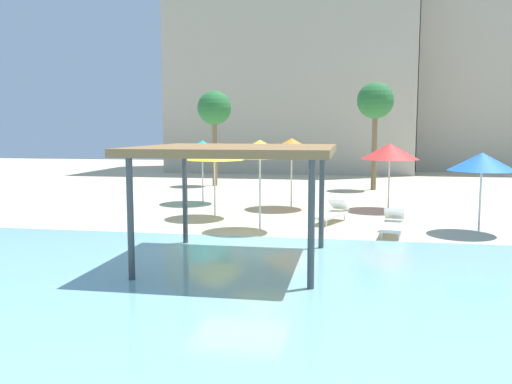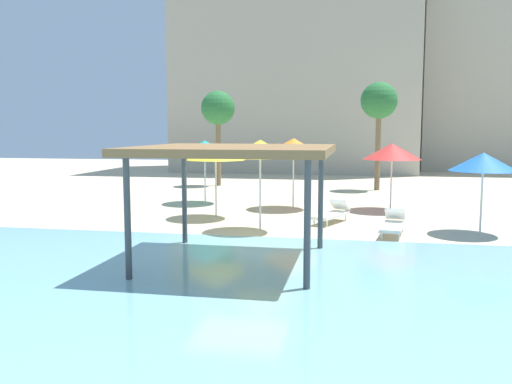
{
  "view_description": "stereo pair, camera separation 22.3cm",
  "coord_description": "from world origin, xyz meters",
  "px_view_note": "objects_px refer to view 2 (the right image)",
  "views": [
    {
      "loc": [
        2.86,
        -13.85,
        3.17
      ],
      "look_at": [
        0.08,
        2.0,
        1.3
      ],
      "focal_mm": 37.83,
      "sensor_mm": 36.0,
      "label": 1
    },
    {
      "loc": [
        3.08,
        -13.81,
        3.17
      ],
      "look_at": [
        0.08,
        2.0,
        1.3
      ],
      "focal_mm": 37.83,
      "sensor_mm": 36.0,
      "label": 2
    }
  ],
  "objects_px": {
    "lounge_chair_3": "(393,224)",
    "beach_umbrella_red_2": "(392,151)",
    "beach_umbrella_teal_5": "(205,148)",
    "beach_umbrella_blue_6": "(483,162)",
    "beach_umbrella_yellow_4": "(260,149)",
    "lounge_chair_2": "(333,213)",
    "beach_umbrella_orange_7": "(294,146)",
    "beach_umbrella_yellow_1": "(216,152)",
    "palm_tree_0": "(379,103)",
    "palm_tree_1": "(218,110)",
    "shade_pavilion": "(235,153)"
  },
  "relations": [
    {
      "from": "shade_pavilion",
      "to": "beach_umbrella_teal_5",
      "type": "bearing_deg",
      "value": 109.96
    },
    {
      "from": "beach_umbrella_orange_7",
      "to": "palm_tree_1",
      "type": "xyz_separation_m",
      "value": [
        -5.25,
        8.15,
        1.77
      ]
    },
    {
      "from": "shade_pavilion",
      "to": "lounge_chair_3",
      "type": "xyz_separation_m",
      "value": [
        3.91,
        4.33,
        -2.29
      ]
    },
    {
      "from": "beach_umbrella_teal_5",
      "to": "palm_tree_1",
      "type": "distance_m",
      "value": 7.63
    },
    {
      "from": "beach_umbrella_red_2",
      "to": "beach_umbrella_blue_6",
      "type": "xyz_separation_m",
      "value": [
        2.42,
        -4.46,
        -0.12
      ]
    },
    {
      "from": "palm_tree_0",
      "to": "palm_tree_1",
      "type": "xyz_separation_m",
      "value": [
        -8.78,
        0.65,
        -0.28
      ]
    },
    {
      "from": "beach_umbrella_yellow_1",
      "to": "palm_tree_0",
      "type": "bearing_deg",
      "value": 59.64
    },
    {
      "from": "beach_umbrella_teal_5",
      "to": "shade_pavilion",
      "type": "bearing_deg",
      "value": -70.04
    },
    {
      "from": "beach_umbrella_red_2",
      "to": "beach_umbrella_orange_7",
      "type": "height_order",
      "value": "beach_umbrella_orange_7"
    },
    {
      "from": "beach_umbrella_yellow_4",
      "to": "beach_umbrella_teal_5",
      "type": "height_order",
      "value": "beach_umbrella_yellow_4"
    },
    {
      "from": "palm_tree_1",
      "to": "shade_pavilion",
      "type": "bearing_deg",
      "value": -74.01
    },
    {
      "from": "beach_umbrella_teal_5",
      "to": "beach_umbrella_orange_7",
      "type": "bearing_deg",
      "value": -12.63
    },
    {
      "from": "beach_umbrella_red_2",
      "to": "palm_tree_1",
      "type": "bearing_deg",
      "value": 138.93
    },
    {
      "from": "beach_umbrella_yellow_4",
      "to": "palm_tree_1",
      "type": "relative_size",
      "value": 0.54
    },
    {
      "from": "beach_umbrella_yellow_1",
      "to": "lounge_chair_3",
      "type": "distance_m",
      "value": 6.77
    },
    {
      "from": "beach_umbrella_red_2",
      "to": "beach_umbrella_yellow_1",
      "type": "bearing_deg",
      "value": -154.57
    },
    {
      "from": "beach_umbrella_teal_5",
      "to": "beach_umbrella_blue_6",
      "type": "bearing_deg",
      "value": -26.59
    },
    {
      "from": "beach_umbrella_red_2",
      "to": "palm_tree_0",
      "type": "height_order",
      "value": "palm_tree_0"
    },
    {
      "from": "beach_umbrella_blue_6",
      "to": "beach_umbrella_orange_7",
      "type": "relative_size",
      "value": 0.88
    },
    {
      "from": "beach_umbrella_teal_5",
      "to": "palm_tree_0",
      "type": "xyz_separation_m",
      "value": [
        7.47,
        6.62,
        2.16
      ]
    },
    {
      "from": "shade_pavilion",
      "to": "palm_tree_0",
      "type": "distance_m",
      "value": 17.23
    },
    {
      "from": "beach_umbrella_yellow_4",
      "to": "beach_umbrella_blue_6",
      "type": "xyz_separation_m",
      "value": [
        6.7,
        0.76,
        -0.37
      ]
    },
    {
      "from": "beach_umbrella_teal_5",
      "to": "beach_umbrella_yellow_1",
      "type": "bearing_deg",
      "value": -68.11
    },
    {
      "from": "shade_pavilion",
      "to": "lounge_chair_2",
      "type": "bearing_deg",
      "value": 72.06
    },
    {
      "from": "shade_pavilion",
      "to": "lounge_chair_2",
      "type": "distance_m",
      "value": 6.88
    },
    {
      "from": "lounge_chair_3",
      "to": "beach_umbrella_red_2",
      "type": "bearing_deg",
      "value": -173.71
    },
    {
      "from": "beach_umbrella_orange_7",
      "to": "lounge_chair_2",
      "type": "distance_m",
      "value": 4.1
    },
    {
      "from": "beach_umbrella_teal_5",
      "to": "palm_tree_0",
      "type": "height_order",
      "value": "palm_tree_0"
    },
    {
      "from": "shade_pavilion",
      "to": "beach_umbrella_red_2",
      "type": "relative_size",
      "value": 1.69
    },
    {
      "from": "beach_umbrella_teal_5",
      "to": "beach_umbrella_blue_6",
      "type": "height_order",
      "value": "beach_umbrella_teal_5"
    },
    {
      "from": "beach_umbrella_yellow_1",
      "to": "beach_umbrella_blue_6",
      "type": "xyz_separation_m",
      "value": [
        8.72,
        -1.46,
        -0.18
      ]
    },
    {
      "from": "lounge_chair_3",
      "to": "beach_umbrella_orange_7",
      "type": "bearing_deg",
      "value": -134.63
    },
    {
      "from": "shade_pavilion",
      "to": "beach_umbrella_red_2",
      "type": "distance_m",
      "value": 10.29
    },
    {
      "from": "beach_umbrella_yellow_1",
      "to": "lounge_chair_2",
      "type": "bearing_deg",
      "value": -3.52
    },
    {
      "from": "palm_tree_0",
      "to": "beach_umbrella_red_2",
      "type": "bearing_deg",
      "value": -87.67
    },
    {
      "from": "shade_pavilion",
      "to": "beach_umbrella_red_2",
      "type": "xyz_separation_m",
      "value": [
        4.11,
        9.42,
        -0.3
      ]
    },
    {
      "from": "palm_tree_1",
      "to": "beach_umbrella_teal_5",
      "type": "bearing_deg",
      "value": -79.76
    },
    {
      "from": "lounge_chair_2",
      "to": "lounge_chair_3",
      "type": "xyz_separation_m",
      "value": [
        1.91,
        -1.84,
        0.0
      ]
    },
    {
      "from": "beach_umbrella_orange_7",
      "to": "beach_umbrella_teal_5",
      "type": "bearing_deg",
      "value": 167.37
    },
    {
      "from": "beach_umbrella_orange_7",
      "to": "palm_tree_1",
      "type": "height_order",
      "value": "palm_tree_1"
    },
    {
      "from": "beach_umbrella_blue_6",
      "to": "palm_tree_0",
      "type": "distance_m",
      "value": 12.26
    },
    {
      "from": "beach_umbrella_teal_5",
      "to": "lounge_chair_3",
      "type": "distance_m",
      "value": 9.71
    },
    {
      "from": "beach_umbrella_yellow_1",
      "to": "beach_umbrella_red_2",
      "type": "xyz_separation_m",
      "value": [
        6.3,
        3.0,
        -0.06
      ]
    },
    {
      "from": "beach_umbrella_red_2",
      "to": "beach_umbrella_yellow_4",
      "type": "relative_size",
      "value": 0.92
    },
    {
      "from": "shade_pavilion",
      "to": "lounge_chair_2",
      "type": "height_order",
      "value": "shade_pavilion"
    },
    {
      "from": "beach_umbrella_yellow_4",
      "to": "lounge_chair_2",
      "type": "distance_m",
      "value": 3.68
    },
    {
      "from": "shade_pavilion",
      "to": "palm_tree_1",
      "type": "xyz_separation_m",
      "value": [
        -4.97,
        17.34,
        1.66
      ]
    },
    {
      "from": "beach_umbrella_yellow_4",
      "to": "lounge_chair_3",
      "type": "distance_m",
      "value": 4.65
    },
    {
      "from": "palm_tree_0",
      "to": "palm_tree_1",
      "type": "bearing_deg",
      "value": 175.77
    },
    {
      "from": "beach_umbrella_red_2",
      "to": "shade_pavilion",
      "type": "bearing_deg",
      "value": -113.56
    }
  ]
}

